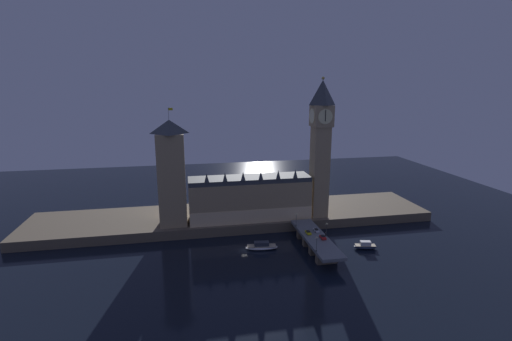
% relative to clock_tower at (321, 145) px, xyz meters
% --- Properties ---
extents(ground_plane, '(400.00, 400.00, 0.00)m').
position_rel_clock_tower_xyz_m(ground_plane, '(-45.24, -25.80, -44.38)').
color(ground_plane, black).
extents(embankment, '(220.00, 42.00, 5.03)m').
position_rel_clock_tower_xyz_m(embankment, '(-45.24, 13.20, -41.86)').
color(embankment, brown).
rests_on(embankment, ground_plane).
extents(parliament_hall, '(64.15, 16.24, 27.54)m').
position_rel_clock_tower_xyz_m(parliament_hall, '(-37.60, 2.63, -27.87)').
color(parliament_hall, tan).
rests_on(parliament_hall, embankment).
extents(clock_tower, '(10.66, 10.77, 74.39)m').
position_rel_clock_tower_xyz_m(clock_tower, '(0.00, 0.00, 0.00)').
color(clock_tower, tan).
rests_on(clock_tower, embankment).
extents(victoria_tower, '(13.74, 13.74, 59.71)m').
position_rel_clock_tower_xyz_m(victoria_tower, '(-77.63, 2.43, -12.38)').
color(victoria_tower, tan).
rests_on(victoria_tower, embankment).
extents(bridge, '(10.75, 46.00, 6.28)m').
position_rel_clock_tower_xyz_m(bridge, '(-12.28, -30.80, -40.22)').
color(bridge, slate).
rests_on(bridge, ground_plane).
extents(car_northbound_lead, '(2.08, 4.33, 1.42)m').
position_rel_clock_tower_xyz_m(car_northbound_lead, '(-14.64, -26.66, -37.43)').
color(car_northbound_lead, yellow).
rests_on(car_northbound_lead, bridge).
extents(car_southbound_lead, '(2.10, 4.22, 1.58)m').
position_rel_clock_tower_xyz_m(car_southbound_lead, '(-9.91, -33.56, -37.36)').
color(car_southbound_lead, red).
rests_on(car_southbound_lead, bridge).
extents(car_southbound_trail, '(1.85, 4.70, 1.31)m').
position_rel_clock_tower_xyz_m(car_southbound_trail, '(-9.91, -24.73, -37.49)').
color(car_southbound_trail, silver).
rests_on(car_southbound_trail, bridge).
extents(pedestrian_mid_walk, '(0.38, 0.38, 1.83)m').
position_rel_clock_tower_xyz_m(pedestrian_mid_walk, '(-7.55, -30.55, -37.12)').
color(pedestrian_mid_walk, black).
rests_on(pedestrian_mid_walk, bridge).
extents(street_lamp_near, '(1.34, 0.60, 6.70)m').
position_rel_clock_tower_xyz_m(street_lamp_near, '(-17.41, -45.52, -33.91)').
color(street_lamp_near, '#2D3333').
rests_on(street_lamp_near, bridge).
extents(street_lamp_mid, '(1.34, 0.60, 6.46)m').
position_rel_clock_tower_xyz_m(street_lamp_mid, '(-7.15, -30.80, -34.06)').
color(street_lamp_mid, '#2D3333').
rests_on(street_lamp_mid, bridge).
extents(street_lamp_far, '(1.34, 0.60, 6.87)m').
position_rel_clock_tower_xyz_m(street_lamp_far, '(-17.41, -16.08, -33.81)').
color(street_lamp_far, '#2D3333').
rests_on(street_lamp_far, bridge).
extents(boat_upstream, '(15.66, 6.59, 3.72)m').
position_rel_clock_tower_xyz_m(boat_upstream, '(-37.12, -26.03, -43.02)').
color(boat_upstream, white).
rests_on(boat_upstream, ground_plane).
extents(boat_downstream, '(11.30, 6.30, 3.78)m').
position_rel_clock_tower_xyz_m(boat_downstream, '(10.92, -34.78, -43.00)').
color(boat_downstream, '#1E2842').
rests_on(boat_downstream, ground_plane).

